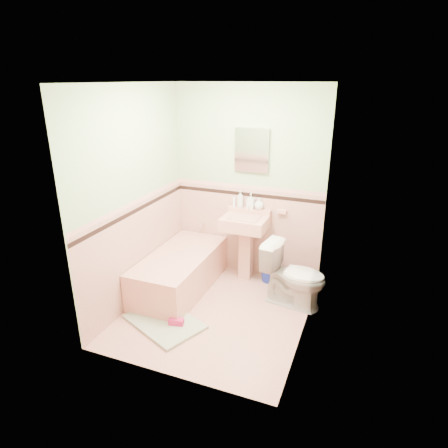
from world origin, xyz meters
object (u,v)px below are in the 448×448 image
(bathtub, at_px, (180,272))
(soap_bottle_mid, at_px, (251,201))
(soap_bottle_right, at_px, (259,204))
(sink, at_px, (244,249))
(medicine_cabinet, at_px, (252,150))
(toilet, at_px, (294,275))
(bucket, at_px, (270,272))
(shoe, at_px, (176,322))
(soap_bottle_left, at_px, (240,199))

(bathtub, height_order, soap_bottle_mid, soap_bottle_mid)
(soap_bottle_mid, relative_size, soap_bottle_right, 1.28)
(sink, distance_m, medicine_cabinet, 1.27)
(medicine_cabinet, xyz_separation_m, toilet, (0.74, -0.57, -1.32))
(soap_bottle_mid, xyz_separation_m, bucket, (0.32, -0.10, -0.92))
(sink, relative_size, soap_bottle_right, 5.68)
(sink, xyz_separation_m, shoe, (-0.34, -1.29, -0.38))
(soap_bottle_right, distance_m, shoe, 1.82)
(sink, height_order, toilet, sink)
(toilet, bearing_deg, sink, 72.37)
(soap_bottle_mid, height_order, toilet, soap_bottle_mid)
(shoe, bearing_deg, soap_bottle_mid, 63.25)
(soap_bottle_left, relative_size, toilet, 0.29)
(soap_bottle_right, bearing_deg, sink, -125.12)
(soap_bottle_left, relative_size, soap_bottle_right, 1.42)
(toilet, bearing_deg, soap_bottle_right, 56.92)
(bathtub, xyz_separation_m, medicine_cabinet, (0.68, 0.74, 1.47))
(toilet, bearing_deg, soap_bottle_mid, 61.67)
(soap_bottle_left, bearing_deg, medicine_cabinet, 13.00)
(medicine_cabinet, distance_m, bucket, 1.61)
(soap_bottle_left, bearing_deg, sink, -54.18)
(bathtub, relative_size, soap_bottle_left, 6.77)
(bathtub, height_order, soap_bottle_left, soap_bottle_left)
(soap_bottle_right, bearing_deg, soap_bottle_mid, 180.00)
(soap_bottle_left, bearing_deg, bathtub, -127.77)
(soap_bottle_mid, distance_m, soap_bottle_right, 0.11)
(sink, xyz_separation_m, toilet, (0.74, -0.36, -0.07))
(medicine_cabinet, relative_size, soap_bottle_left, 2.47)
(bucket, relative_size, shoe, 1.62)
(soap_bottle_mid, bearing_deg, medicine_cabinet, 115.35)
(bathtub, relative_size, shoe, 9.25)
(bathtub, bearing_deg, shoe, -65.90)
(medicine_cabinet, relative_size, toilet, 0.72)
(toilet, bearing_deg, bucket, 50.37)
(soap_bottle_left, bearing_deg, shoe, -98.16)
(sink, relative_size, toilet, 1.18)
(soap_bottle_left, distance_m, soap_bottle_mid, 0.14)
(toilet, bearing_deg, medicine_cabinet, 60.73)
(bathtub, distance_m, soap_bottle_mid, 1.29)
(bathtub, distance_m, medicine_cabinet, 1.78)
(toilet, relative_size, bucket, 2.88)
(bathtub, bearing_deg, toilet, 6.71)
(soap_bottle_mid, distance_m, shoe, 1.80)
(soap_bottle_left, relative_size, shoe, 1.37)
(soap_bottle_mid, bearing_deg, bathtub, -134.36)
(soap_bottle_left, bearing_deg, bucket, -11.61)
(shoe, bearing_deg, toilet, 27.52)
(soap_bottle_left, distance_m, soap_bottle_right, 0.26)
(soap_bottle_left, relative_size, soap_bottle_mid, 1.10)
(medicine_cabinet, bearing_deg, soap_bottle_right, -13.33)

